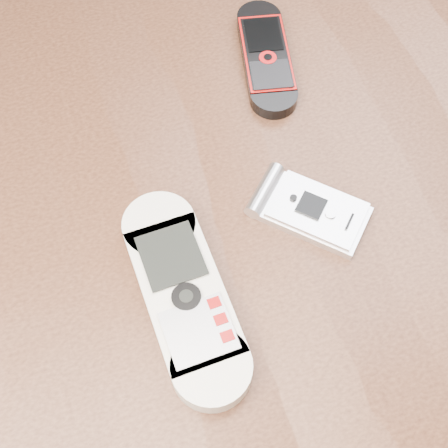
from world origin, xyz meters
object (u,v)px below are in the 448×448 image
table (219,288)px  nokia_black_red (266,57)px  motorola_razr (314,211)px  nokia_white (184,294)px

table → nokia_black_red: size_ratio=9.18×
motorola_razr → nokia_white: bearing=152.5°
table → motorola_razr: motorola_razr is taller
nokia_white → nokia_black_red: (0.13, 0.19, -0.00)m
table → nokia_black_red: (0.09, 0.15, 0.11)m
table → nokia_black_red: nokia_black_red is taller
nokia_white → nokia_black_red: size_ratio=1.27×
nokia_black_red → motorola_razr: 0.16m
nokia_white → nokia_black_red: 0.23m
table → motorola_razr: size_ratio=13.42×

